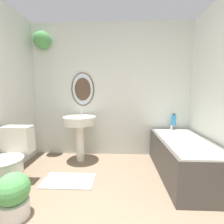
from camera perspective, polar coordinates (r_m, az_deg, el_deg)
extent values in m
cube|color=silver|center=(3.01, -0.27, 7.46)|extent=(2.98, 0.06, 2.40)
ellipsoid|color=#4C3828|center=(3.04, -10.24, 7.88)|extent=(0.42, 0.02, 0.60)
ellipsoid|color=silver|center=(3.03, -10.26, 7.88)|extent=(0.38, 0.01, 0.56)
cylinder|color=silver|center=(3.32, -23.42, 23.31)|extent=(0.13, 0.13, 0.07)
sphere|color=#4C934C|center=(3.30, -23.36, 22.21)|extent=(0.30, 0.30, 0.30)
cylinder|color=beige|center=(2.34, -33.57, -18.87)|extent=(0.39, 0.39, 0.41)
cylinder|color=#B1ADA0|center=(2.26, -33.96, -13.94)|extent=(0.42, 0.42, 0.02)
cube|color=beige|center=(2.44, -30.18, -8.27)|extent=(0.35, 0.19, 0.34)
cylinder|color=beige|center=(2.88, -11.15, -10.49)|extent=(0.14, 0.14, 0.64)
cylinder|color=beige|center=(2.79, -11.34, -2.93)|extent=(0.55, 0.55, 0.13)
cylinder|color=silver|center=(2.91, -10.69, -0.16)|extent=(0.02, 0.02, 0.10)
cube|color=#4C4742|center=(2.58, 24.03, -14.56)|extent=(0.68, 1.41, 0.51)
cube|color=beige|center=(2.51, 24.31, -9.50)|extent=(0.58, 1.31, 0.04)
cylinder|color=silver|center=(3.04, 20.16, -5.27)|extent=(0.04, 0.04, 0.08)
cylinder|color=#2D84C6|center=(3.07, 20.86, -2.71)|extent=(0.08, 0.08, 0.18)
cylinder|color=black|center=(3.05, 20.94, -0.81)|extent=(0.04, 0.04, 0.02)
cylinder|color=silver|center=(2.01, -30.99, -27.26)|extent=(0.26, 0.26, 0.16)
sphere|color=#4C934C|center=(1.91, -31.42, -22.06)|extent=(0.30, 0.30, 0.30)
cube|color=silver|center=(2.41, -15.00, -22.34)|extent=(0.67, 0.38, 0.02)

